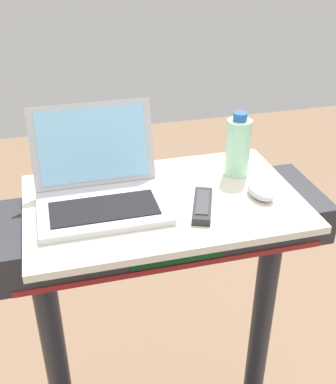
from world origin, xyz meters
TOP-DOWN VIEW (x-y plane):
  - desk_board at (0.00, 0.70)m, footprint 0.73×0.46m
  - laptop at (-0.16, 0.73)m, footprint 0.33×0.29m
  - computer_mouse at (0.25, 0.65)m, footprint 0.07×0.10m
  - water_bottle at (0.24, 0.79)m, footprint 0.07×0.07m
  - tv_remote at (0.09, 0.63)m, footprint 0.10×0.17m

SIDE VIEW (x-z plane):
  - desk_board at x=0.00m, z-range 1.13..1.15m
  - tv_remote at x=0.09m, z-range 1.15..1.17m
  - computer_mouse at x=0.25m, z-range 1.15..1.18m
  - laptop at x=-0.16m, z-range 1.08..1.31m
  - water_bottle at x=0.24m, z-range 1.14..1.33m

